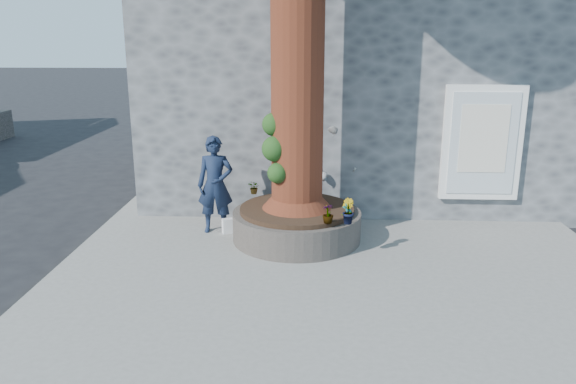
{
  "coord_description": "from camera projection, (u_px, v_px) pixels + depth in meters",
  "views": [
    {
      "loc": [
        1.09,
        -7.58,
        3.67
      ],
      "look_at": [
        0.68,
        1.11,
        1.25
      ],
      "focal_mm": 35.0,
      "sensor_mm": 36.0,
      "label": 1
    }
  ],
  "objects": [
    {
      "name": "yellow_line",
      "position": [
        66.0,
        262.0,
        9.43
      ],
      "size": [
        0.1,
        30.0,
        0.01
      ],
      "primitive_type": "cube",
      "color": "yellow",
      "rests_on": "ground"
    },
    {
      "name": "plant_d",
      "position": [
        254.0,
        187.0,
        10.85
      ],
      "size": [
        0.31,
        0.31,
        0.26
      ],
      "primitive_type": "imported",
      "rotation": [
        0.0,
        0.0,
        5.59
      ],
      "color": "gray",
      "rests_on": "planter"
    },
    {
      "name": "plant_a",
      "position": [
        347.0,
        214.0,
        9.12
      ],
      "size": [
        0.21,
        0.2,
        0.33
      ],
      "primitive_type": "imported",
      "rotation": [
        0.0,
        0.0,
        0.57
      ],
      "color": "gray",
      "rests_on": "planter"
    },
    {
      "name": "pavement",
      "position": [
        337.0,
        264.0,
        9.21
      ],
      "size": [
        9.0,
        8.0,
        0.12
      ],
      "primitive_type": "cube",
      "color": "slate",
      "rests_on": "ground"
    },
    {
      "name": "shopping_bag",
      "position": [
        228.0,
        226.0,
        10.45
      ],
      "size": [
        0.23,
        0.19,
        0.28
      ],
      "primitive_type": "cube",
      "rotation": [
        0.0,
        0.0,
        0.42
      ],
      "color": "white",
      "rests_on": "pavement"
    },
    {
      "name": "planter",
      "position": [
        297.0,
        224.0,
        10.11
      ],
      "size": [
        2.3,
        2.3,
        0.6
      ],
      "color": "black",
      "rests_on": "pavement"
    },
    {
      "name": "woman",
      "position": [
        334.0,
        171.0,
        11.18
      ],
      "size": [
        1.1,
        0.96,
        1.93
      ],
      "primitive_type": "imported",
      "rotation": [
        0.0,
        0.0,
        -0.27
      ],
      "color": "#A09D99",
      "rests_on": "pavement"
    },
    {
      "name": "stone_shop",
      "position": [
        370.0,
        57.0,
        14.29
      ],
      "size": [
        10.3,
        8.3,
        6.3
      ],
      "color": "#494B4E",
      "rests_on": "ground"
    },
    {
      "name": "plant_b",
      "position": [
        347.0,
        211.0,
        9.11
      ],
      "size": [
        0.3,
        0.3,
        0.41
      ],
      "primitive_type": "imported",
      "rotation": [
        0.0,
        0.0,
        2.01
      ],
      "color": "gray",
      "rests_on": "planter"
    },
    {
      "name": "ground",
      "position": [
        239.0,
        292.0,
        8.33
      ],
      "size": [
        120.0,
        120.0,
        0.0
      ],
      "primitive_type": "plane",
      "color": "black",
      "rests_on": "ground"
    },
    {
      "name": "man",
      "position": [
        215.0,
        185.0,
        10.35
      ],
      "size": [
        0.68,
        0.46,
        1.81
      ],
      "primitive_type": "imported",
      "rotation": [
        0.0,
        0.0,
        0.04
      ],
      "color": "#131E35",
      "rests_on": "pavement"
    },
    {
      "name": "plant_c",
      "position": [
        328.0,
        214.0,
        9.14
      ],
      "size": [
        0.23,
        0.23,
        0.32
      ],
      "primitive_type": "imported",
      "rotation": [
        0.0,
        0.0,
        3.47
      ],
      "color": "gray",
      "rests_on": "planter"
    }
  ]
}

